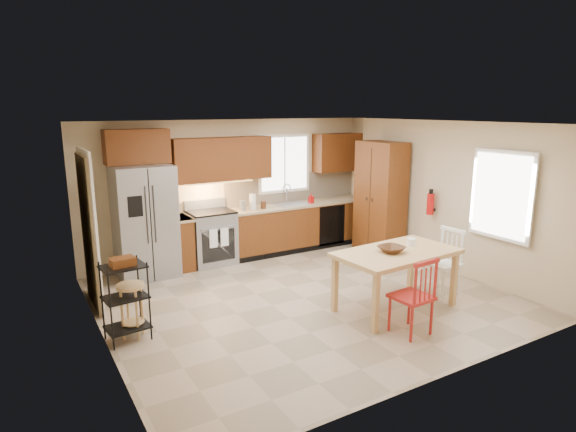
{
  "coord_description": "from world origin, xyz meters",
  "views": [
    {
      "loc": [
        -3.54,
        -5.53,
        2.71
      ],
      "look_at": [
        -0.04,
        0.4,
        1.15
      ],
      "focal_mm": 30.0,
      "sensor_mm": 36.0,
      "label": 1
    }
  ],
  "objects_px": {
    "pantry": "(380,198)",
    "table_bowl": "(391,252)",
    "range_stove": "(212,238)",
    "soap_bottle": "(311,198)",
    "utility_cart": "(126,301)",
    "chair_white": "(442,262)",
    "refrigerator": "(145,222)",
    "bar_stool": "(132,311)",
    "fire_extinguisher": "(430,204)",
    "chair_red": "(411,295)",
    "dining_table": "(395,280)",
    "table_jar": "(411,243)"
  },
  "relations": [
    {
      "from": "fire_extinguisher",
      "to": "table_bowl",
      "type": "bearing_deg",
      "value": -149.72
    },
    {
      "from": "table_bowl",
      "to": "bar_stool",
      "type": "relative_size",
      "value": 0.5
    },
    {
      "from": "dining_table",
      "to": "bar_stool",
      "type": "xyz_separation_m",
      "value": [
        -3.3,
        0.97,
        -0.07
      ]
    },
    {
      "from": "soap_bottle",
      "to": "fire_extinguisher",
      "type": "relative_size",
      "value": 0.53
    },
    {
      "from": "chair_red",
      "to": "bar_stool",
      "type": "xyz_separation_m",
      "value": [
        -2.95,
        1.62,
        -0.15
      ]
    },
    {
      "from": "range_stove",
      "to": "chair_white",
      "type": "xyz_separation_m",
      "value": [
        2.37,
        -3.07,
        0.03
      ]
    },
    {
      "from": "range_stove",
      "to": "utility_cart",
      "type": "height_order",
      "value": "utility_cart"
    },
    {
      "from": "fire_extinguisher",
      "to": "table_bowl",
      "type": "xyz_separation_m",
      "value": [
        -1.86,
        -1.09,
        -0.28
      ]
    },
    {
      "from": "soap_bottle",
      "to": "chair_red",
      "type": "height_order",
      "value": "soap_bottle"
    },
    {
      "from": "utility_cart",
      "to": "table_jar",
      "type": "bearing_deg",
      "value": -18.4
    },
    {
      "from": "range_stove",
      "to": "utility_cart",
      "type": "relative_size",
      "value": 0.95
    },
    {
      "from": "chair_white",
      "to": "bar_stool",
      "type": "height_order",
      "value": "chair_white"
    },
    {
      "from": "utility_cart",
      "to": "refrigerator",
      "type": "bearing_deg",
      "value": 63.5
    },
    {
      "from": "table_bowl",
      "to": "utility_cart",
      "type": "height_order",
      "value": "utility_cart"
    },
    {
      "from": "pantry",
      "to": "chair_white",
      "type": "height_order",
      "value": "pantry"
    },
    {
      "from": "fire_extinguisher",
      "to": "utility_cart",
      "type": "relative_size",
      "value": 0.37
    },
    {
      "from": "fire_extinguisher",
      "to": "bar_stool",
      "type": "height_order",
      "value": "fire_extinguisher"
    },
    {
      "from": "fire_extinguisher",
      "to": "bar_stool",
      "type": "bearing_deg",
      "value": -178.64
    },
    {
      "from": "range_stove",
      "to": "pantry",
      "type": "xyz_separation_m",
      "value": [
        2.98,
        -0.99,
        0.59
      ]
    },
    {
      "from": "fire_extinguisher",
      "to": "dining_table",
      "type": "relative_size",
      "value": 0.22
    },
    {
      "from": "soap_bottle",
      "to": "table_jar",
      "type": "bearing_deg",
      "value": -94.78
    },
    {
      "from": "pantry",
      "to": "table_jar",
      "type": "height_order",
      "value": "pantry"
    },
    {
      "from": "bar_stool",
      "to": "utility_cart",
      "type": "xyz_separation_m",
      "value": [
        -0.07,
        -0.04,
        0.15
      ]
    },
    {
      "from": "fire_extinguisher",
      "to": "chair_white",
      "type": "xyz_separation_m",
      "value": [
        -0.81,
        -1.04,
        -0.61
      ]
    },
    {
      "from": "soap_bottle",
      "to": "chair_white",
      "type": "xyz_separation_m",
      "value": [
        0.34,
        -2.99,
        -0.51
      ]
    },
    {
      "from": "pantry",
      "to": "table_bowl",
      "type": "bearing_deg",
      "value": -127.86
    },
    {
      "from": "table_jar",
      "to": "bar_stool",
      "type": "xyz_separation_m",
      "value": [
        -3.66,
        0.86,
        -0.51
      ]
    },
    {
      "from": "refrigerator",
      "to": "pantry",
      "type": "bearing_deg",
      "value": -12.62
    },
    {
      "from": "pantry",
      "to": "utility_cart",
      "type": "relative_size",
      "value": 2.17
    },
    {
      "from": "pantry",
      "to": "chair_white",
      "type": "bearing_deg",
      "value": -106.24
    },
    {
      "from": "pantry",
      "to": "table_jar",
      "type": "relative_size",
      "value": 13.98
    },
    {
      "from": "chair_white",
      "to": "table_jar",
      "type": "bearing_deg",
      "value": 81.05
    },
    {
      "from": "chair_white",
      "to": "range_stove",
      "type": "bearing_deg",
      "value": 33.93
    },
    {
      "from": "refrigerator",
      "to": "table_bowl",
      "type": "bearing_deg",
      "value": -51.12
    },
    {
      "from": "soap_bottle",
      "to": "chair_red",
      "type": "relative_size",
      "value": 0.2
    },
    {
      "from": "table_jar",
      "to": "bar_stool",
      "type": "relative_size",
      "value": 0.22
    },
    {
      "from": "fire_extinguisher",
      "to": "chair_red",
      "type": "height_order",
      "value": "fire_extinguisher"
    },
    {
      "from": "chair_white",
      "to": "table_jar",
      "type": "relative_size",
      "value": 6.48
    },
    {
      "from": "soap_bottle",
      "to": "dining_table",
      "type": "relative_size",
      "value": 0.12
    },
    {
      "from": "fire_extinguisher",
      "to": "table_jar",
      "type": "bearing_deg",
      "value": -144.83
    },
    {
      "from": "fire_extinguisher",
      "to": "dining_table",
      "type": "bearing_deg",
      "value": -148.27
    },
    {
      "from": "refrigerator",
      "to": "chair_red",
      "type": "xyz_separation_m",
      "value": [
        2.22,
        -3.71,
        -0.42
      ]
    },
    {
      "from": "range_stove",
      "to": "chair_red",
      "type": "height_order",
      "value": "chair_red"
    },
    {
      "from": "soap_bottle",
      "to": "utility_cart",
      "type": "distance_m",
      "value": 4.53
    },
    {
      "from": "dining_table",
      "to": "pantry",
      "type": "bearing_deg",
      "value": 50.17
    },
    {
      "from": "range_stove",
      "to": "bar_stool",
      "type": "height_order",
      "value": "range_stove"
    },
    {
      "from": "soap_bottle",
      "to": "pantry",
      "type": "height_order",
      "value": "pantry"
    },
    {
      "from": "pantry",
      "to": "utility_cart",
      "type": "distance_m",
      "value": 5.11
    },
    {
      "from": "soap_bottle",
      "to": "pantry",
      "type": "distance_m",
      "value": 1.31
    },
    {
      "from": "range_stove",
      "to": "soap_bottle",
      "type": "height_order",
      "value": "soap_bottle"
    }
  ]
}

